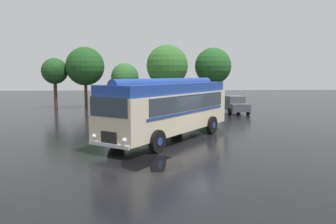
# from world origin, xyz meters

# --- Properties ---
(ground_plane) EXTENTS (120.00, 120.00, 0.00)m
(ground_plane) POSITION_xyz_m (0.00, 0.00, 0.00)
(ground_plane) COLOR black
(vintage_bus) EXTENTS (7.90, 9.60, 3.49)m
(vintage_bus) POSITION_xyz_m (-0.88, 0.60, 1.89)
(vintage_bus) COLOR beige
(vintage_bus) RESTS_ON ground
(car_near_left) EXTENTS (2.20, 4.31, 1.66)m
(car_near_left) POSITION_xyz_m (-2.40, 13.54, 0.85)
(car_near_left) COLOR #144C28
(car_near_left) RESTS_ON ground
(car_mid_left) EXTENTS (2.36, 4.38, 1.66)m
(car_mid_left) POSITION_xyz_m (0.50, 13.25, 0.85)
(car_mid_left) COLOR #B7BABF
(car_mid_left) RESTS_ON ground
(car_mid_right) EXTENTS (1.97, 4.21, 1.66)m
(car_mid_right) POSITION_xyz_m (2.91, 13.90, 0.85)
(car_mid_right) COLOR #144C28
(car_mid_right) RESTS_ON ground
(car_far_right) EXTENTS (2.17, 4.30, 1.66)m
(car_far_right) POSITION_xyz_m (6.14, 13.05, 0.85)
(car_far_right) COLOR #4C5156
(car_far_right) RESTS_ON ground
(box_van) EXTENTS (2.73, 5.92, 2.50)m
(box_van) POSITION_xyz_m (-5.64, 13.08, 1.36)
(box_van) COLOR #B2B7BC
(box_van) RESTS_ON ground
(tree_far_left) EXTENTS (2.83, 2.83, 5.50)m
(tree_far_left) POSITION_xyz_m (-12.28, 18.62, 4.09)
(tree_far_left) COLOR #4C3823
(tree_far_left) RESTS_ON ground
(tree_left_of_centre) EXTENTS (4.20, 4.20, 6.70)m
(tree_left_of_centre) POSITION_xyz_m (-9.06, 18.76, 4.56)
(tree_left_of_centre) COLOR #4C3823
(tree_left_of_centre) RESTS_ON ground
(tree_centre) EXTENTS (2.98, 2.98, 4.93)m
(tree_centre) POSITION_xyz_m (-4.65, 17.88, 3.49)
(tree_centre) COLOR #4C3823
(tree_centre) RESTS_ON ground
(tree_right_of_centre) EXTENTS (4.52, 4.52, 6.92)m
(tree_right_of_centre) POSITION_xyz_m (-0.15, 17.95, 4.60)
(tree_right_of_centre) COLOR #4C3823
(tree_right_of_centre) RESTS_ON ground
(tree_far_right) EXTENTS (4.14, 4.14, 6.73)m
(tree_far_right) POSITION_xyz_m (5.12, 19.25, 4.59)
(tree_far_right) COLOR #4C3823
(tree_far_right) RESTS_ON ground
(puddle_patch) EXTENTS (2.64, 2.64, 0.01)m
(puddle_patch) POSITION_xyz_m (-1.90, -4.48, 0.00)
(puddle_patch) COLOR black
(puddle_patch) RESTS_ON ground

